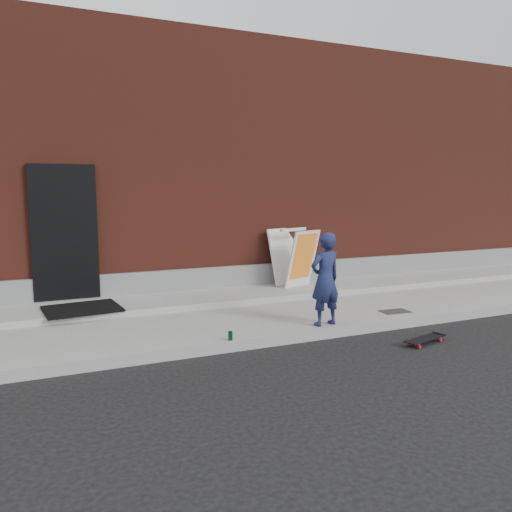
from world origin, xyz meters
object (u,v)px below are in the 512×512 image
pizza_sign (294,257)px  skateboard (425,339)px  child (325,279)px  soda_can (230,336)px

pizza_sign → skateboard: bearing=-84.6°
child → soda_can: child is taller
skateboard → child: bearing=139.1°
skateboard → soda_can: bearing=163.4°
skateboard → soda_can: (-2.58, 0.77, 0.14)m
child → soda_can: bearing=-1.5°
pizza_sign → soda_can: bearing=-132.0°
child → pizza_sign: (0.75, 2.38, -0.02)m
child → soda_can: size_ratio=11.44×
soda_can → pizza_sign: bearing=48.0°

